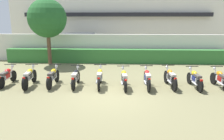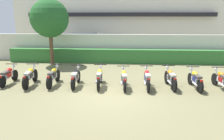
{
  "view_description": "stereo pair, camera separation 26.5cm",
  "coord_description": "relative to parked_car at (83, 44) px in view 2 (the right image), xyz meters",
  "views": [
    {
      "loc": [
        0.47,
        -8.65,
        3.24
      ],
      "look_at": [
        0.0,
        1.54,
        0.74
      ],
      "focal_mm": 35.1,
      "sensor_mm": 36.0,
      "label": 1
    },
    {
      "loc": [
        0.73,
        -8.64,
        3.24
      ],
      "look_at": [
        0.0,
        1.54,
        0.74
      ],
      "focal_mm": 35.1,
      "sensor_mm": 36.0,
      "label": 2
    }
  ],
  "objects": [
    {
      "name": "hedge_row",
      "position": [
        3.08,
        -3.12,
        -0.44
      ],
      "size": [
        15.58,
        0.7,
        0.98
      ],
      "primitive_type": "cube",
      "color": "#337033",
      "rests_on": "ground"
    },
    {
      "name": "tree_near_inspector",
      "position": [
        -1.42,
        -3.95,
        2.18
      ],
      "size": [
        2.56,
        2.56,
        4.41
      ],
      "color": "brown",
      "rests_on": "ground"
    },
    {
      "name": "ground",
      "position": [
        3.08,
        -9.94,
        -0.94
      ],
      "size": [
        60.0,
        60.0,
        0.0
      ],
      "primitive_type": "plane",
      "color": "olive"
    },
    {
      "name": "motorcycle_in_row_5",
      "position": [
        3.66,
        -8.79,
        -0.49
      ],
      "size": [
        0.6,
        1.87,
        0.95
      ],
      "rotation": [
        0.0,
        0.0,
        1.65
      ],
      "color": "black",
      "rests_on": "ground"
    },
    {
      "name": "motorcycle_in_row_3",
      "position": [
        1.37,
        -8.71,
        -0.5
      ],
      "size": [
        0.6,
        1.8,
        0.95
      ],
      "rotation": [
        0.0,
        0.0,
        1.59
      ],
      "color": "black",
      "rests_on": "ground"
    },
    {
      "name": "parked_car",
      "position": [
        0.0,
        0.0,
        0.0
      ],
      "size": [
        4.72,
        2.6,
        1.89
      ],
      "rotation": [
        0.0,
        0.0,
        0.14
      ],
      "color": "silver",
      "rests_on": "ground"
    },
    {
      "name": "motorcycle_in_row_0",
      "position": [
        -2.0,
        -8.63,
        -0.5
      ],
      "size": [
        0.6,
        1.78,
        0.94
      ],
      "rotation": [
        0.0,
        0.0,
        1.59
      ],
      "color": "black",
      "rests_on": "ground"
    },
    {
      "name": "building",
      "position": [
        3.08,
        5.42,
        2.33
      ],
      "size": [
        20.5,
        6.5,
        6.53
      ],
      "color": "silver",
      "rests_on": "ground"
    },
    {
      "name": "motorcycle_in_row_2",
      "position": [
        0.26,
        -8.65,
        -0.49
      ],
      "size": [
        0.6,
        1.86,
        0.96
      ],
      "rotation": [
        0.0,
        0.0,
        1.58
      ],
      "color": "black",
      "rests_on": "ground"
    },
    {
      "name": "motorcycle_in_row_7",
      "position": [
        5.83,
        -8.62,
        -0.48
      ],
      "size": [
        0.6,
        1.84,
        0.98
      ],
      "rotation": [
        0.0,
        0.0,
        1.66
      ],
      "color": "black",
      "rests_on": "ground"
    },
    {
      "name": "motorcycle_in_row_4",
      "position": [
        2.52,
        -8.68,
        -0.48
      ],
      "size": [
        0.6,
        1.94,
        0.97
      ],
      "rotation": [
        0.0,
        0.0,
        1.61
      ],
      "color": "black",
      "rests_on": "ground"
    },
    {
      "name": "motorcycle_in_row_8",
      "position": [
        6.95,
        -8.67,
        -0.5
      ],
      "size": [
        0.6,
        1.8,
        0.94
      ],
      "rotation": [
        0.0,
        0.0,
        1.64
      ],
      "color": "black",
      "rests_on": "ground"
    },
    {
      "name": "motorcycle_in_row_9",
      "position": [
        8.1,
        -8.69,
        -0.5
      ],
      "size": [
        0.6,
        1.83,
        0.95
      ],
      "rotation": [
        0.0,
        0.0,
        1.64
      ],
      "color": "black",
      "rests_on": "ground"
    },
    {
      "name": "motorcycle_in_row_6",
      "position": [
        4.74,
        -8.76,
        -0.48
      ],
      "size": [
        0.6,
        1.84,
        0.97
      ],
      "rotation": [
        0.0,
        0.0,
        1.59
      ],
      "color": "black",
      "rests_on": "ground"
    },
    {
      "name": "motorcycle_in_row_1",
      "position": [
        -0.83,
        -8.78,
        -0.48
      ],
      "size": [
        0.6,
        1.96,
        0.98
      ],
      "rotation": [
        0.0,
        0.0,
        1.66
      ],
      "color": "black",
      "rests_on": "ground"
    },
    {
      "name": "compound_wall",
      "position": [
        3.08,
        -2.42,
        0.05
      ],
      "size": [
        19.48,
        0.3,
        1.98
      ],
      "primitive_type": "cube",
      "color": "silver",
      "rests_on": "ground"
    }
  ]
}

